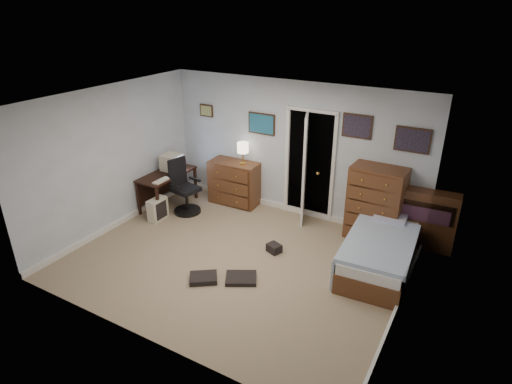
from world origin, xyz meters
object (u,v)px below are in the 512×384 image
computer_desk (164,180)px  low_dresser (235,182)px  tall_dresser (376,204)px  office_chair (184,192)px  bed (378,253)px

computer_desk → low_dresser: (1.14, 0.78, -0.10)m
tall_dresser → computer_desk: bearing=-166.3°
low_dresser → computer_desk: bearing=-148.6°
tall_dresser → office_chair: bearing=-164.1°
bed → tall_dresser: bearing=106.8°
office_chair → low_dresser: 1.03m
tall_dresser → bed: (0.33, -0.89, -0.37)m
bed → computer_desk: bearing=174.8°
office_chair → tall_dresser: 3.52m
tall_dresser → bed: size_ratio=0.70×
tall_dresser → bed: tall_dresser is taller
computer_desk → bed: (4.27, -0.13, -0.26)m
tall_dresser → low_dresser: bearing=-177.6°
low_dresser → bed: bearing=-19.2°
tall_dresser → bed: 1.02m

